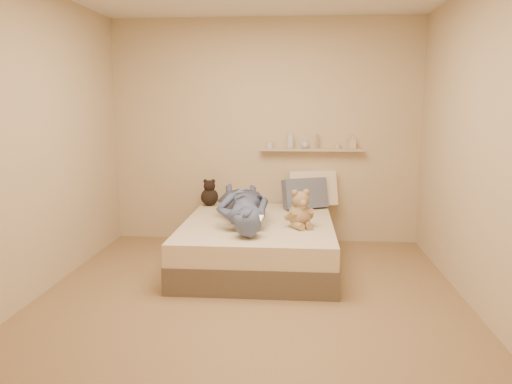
# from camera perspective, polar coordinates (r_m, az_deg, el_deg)

# --- Properties ---
(room) EXTENTS (3.80, 3.80, 3.80)m
(room) POSITION_cam_1_polar(r_m,az_deg,el_deg) (4.00, -0.77, 5.48)
(room) COLOR #856344
(room) RESTS_ON ground
(bed) EXTENTS (1.50, 1.90, 0.45)m
(bed) POSITION_cam_1_polar(r_m,az_deg,el_deg) (5.11, 0.26, -5.84)
(bed) COLOR brown
(bed) RESTS_ON floor
(game_console) EXTENTS (0.20, 0.14, 0.06)m
(game_console) POSITION_cam_1_polar(r_m,az_deg,el_deg) (4.45, -0.36, -3.01)
(game_console) COLOR #BABCC1
(game_console) RESTS_ON bed
(teddy_bear) EXTENTS (0.29, 0.31, 0.37)m
(teddy_bear) POSITION_cam_1_polar(r_m,az_deg,el_deg) (4.80, 5.06, -2.23)
(teddy_bear) COLOR tan
(teddy_bear) RESTS_ON bed
(dark_plush) EXTENTS (0.20, 0.20, 0.31)m
(dark_plush) POSITION_cam_1_polar(r_m,az_deg,el_deg) (5.84, -5.33, -0.24)
(dark_plush) COLOR black
(dark_plush) RESTS_ON bed
(pillow_cream) EXTENTS (0.60, 0.40, 0.43)m
(pillow_cream) POSITION_cam_1_polar(r_m,az_deg,el_deg) (5.81, 6.44, 0.33)
(pillow_cream) COLOR beige
(pillow_cream) RESTS_ON bed
(pillow_grey) EXTENTS (0.55, 0.40, 0.36)m
(pillow_grey) POSITION_cam_1_polar(r_m,az_deg,el_deg) (5.68, 5.61, -0.19)
(pillow_grey) COLOR slate
(pillow_grey) RESTS_ON bed
(person) EXTENTS (0.75, 1.53, 0.35)m
(person) POSITION_cam_1_polar(r_m,az_deg,el_deg) (4.99, -1.52, -1.48)
(person) COLOR #474B70
(person) RESTS_ON bed
(wall_shelf) EXTENTS (1.20, 0.12, 0.03)m
(wall_shelf) POSITION_cam_1_polar(r_m,az_deg,el_deg) (5.84, 6.37, 4.82)
(wall_shelf) COLOR tan
(wall_shelf) RESTS_ON wall_back
(shelf_bottles) EXTENTS (1.03, 0.13, 0.21)m
(shelf_bottles) POSITION_cam_1_polar(r_m,az_deg,el_deg) (5.83, 6.14, 5.71)
(shelf_bottles) COLOR silver
(shelf_bottles) RESTS_ON wall_shelf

